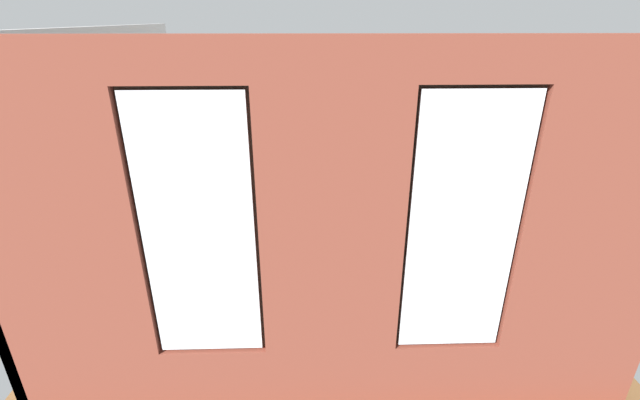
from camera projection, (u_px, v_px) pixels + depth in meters
ground_plane at (320, 254)px, 6.73m from camera, size 6.24×6.50×0.10m
brick_wall_with_windows at (331, 257)px, 3.45m from camera, size 5.64×0.30×3.28m
white_wall_right at (117, 157)px, 5.80m from camera, size 0.10×5.50×3.28m
couch_by_window at (293, 330)px, 4.53m from camera, size 1.75×0.87×0.80m
couch_left at (474, 256)px, 5.93m from camera, size 0.92×2.02×0.80m
coffee_table at (317, 237)px, 6.33m from camera, size 1.22×0.83×0.44m
cup_ceramic at (307, 228)px, 6.38m from camera, size 0.08×0.08×0.10m
table_plant_small at (340, 222)px, 6.41m from camera, size 0.13×0.13×0.20m
remote_black at (324, 237)px, 6.20m from camera, size 0.18×0.09×0.02m
remote_gray at (317, 233)px, 6.31m from camera, size 0.16×0.15×0.02m
remote_silver at (292, 237)px, 6.18m from camera, size 0.18×0.10×0.02m
media_console at (147, 258)px, 6.04m from camera, size 0.94×0.42×0.51m
tv_flatscreen at (140, 217)px, 5.79m from camera, size 1.07×0.20×0.77m
papasan_chair at (292, 177)px, 8.56m from camera, size 1.13×1.13×0.70m
potted_plant_corner_far_left at (549, 307)px, 4.38m from camera, size 0.79×0.70×1.13m
potted_plant_beside_window_right at (172, 321)px, 4.31m from camera, size 0.52×0.52×0.90m
potted_plant_by_left_couch at (420, 215)px, 7.27m from camera, size 0.30×0.30×0.46m
potted_plant_mid_room_small at (349, 216)px, 7.09m from camera, size 0.33×0.33×0.56m
potted_plant_corner_near_left at (430, 161)px, 8.56m from camera, size 0.72×0.68×1.27m
potted_plant_between_couches at (418, 311)px, 4.54m from camera, size 0.57×0.57×0.76m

